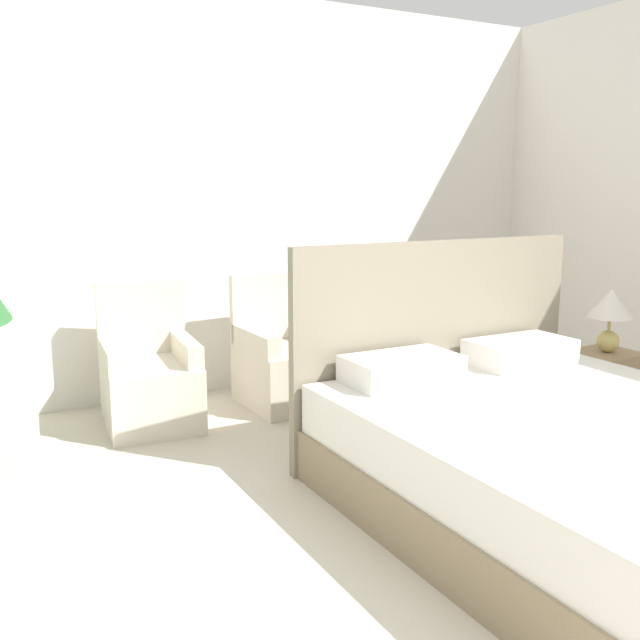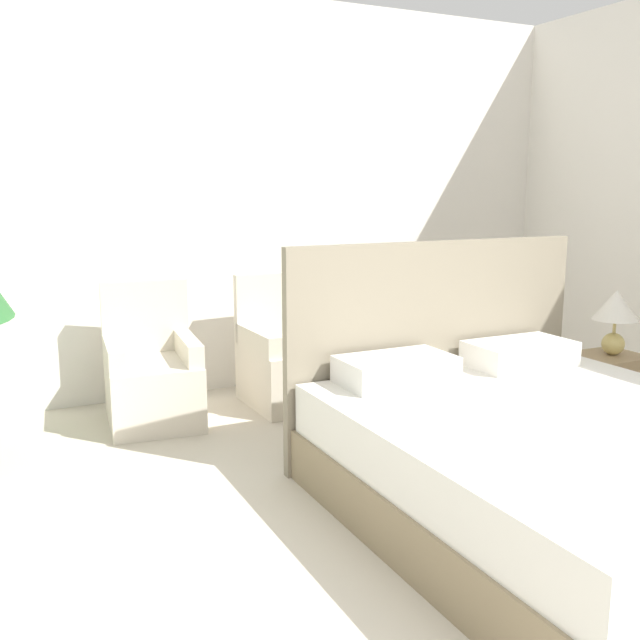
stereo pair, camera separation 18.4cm
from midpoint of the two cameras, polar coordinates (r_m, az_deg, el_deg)
wall_back at (r=5.37m, az=-6.75°, el=9.75°), size 10.00×0.06×2.90m
bed at (r=3.55m, az=19.82°, el=-10.45°), size 1.88×2.16×1.23m
armchair_near_window_left at (r=4.77m, az=-12.17°, el=-4.88°), size 0.64×0.72×0.91m
armchair_near_window_right at (r=5.07m, az=-1.52°, el=-3.70°), size 0.59×0.68×0.91m
nightstand at (r=4.91m, az=22.92°, el=-5.38°), size 0.43×0.37×0.49m
table_lamp at (r=4.81m, az=23.59°, el=0.65°), size 0.28×0.28×0.41m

